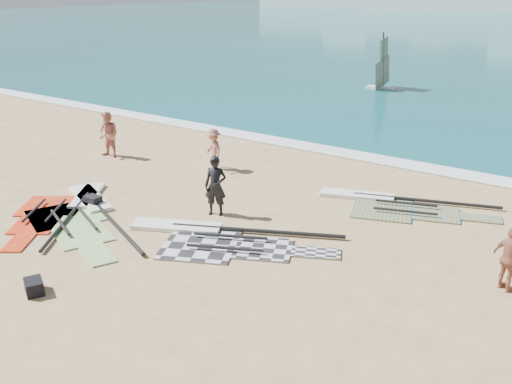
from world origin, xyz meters
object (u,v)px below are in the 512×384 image
Objects in this scene: gear_bag_far at (34,287)px; person_wetsuit at (216,186)px; beachgoer_left at (109,135)px; gear_bag_near at (93,201)px; rig_orange at (391,204)px; rig_grey at (214,237)px; rig_green at (85,214)px; beachgoer_back at (510,259)px; beachgoer_mid at (213,149)px; rig_red at (63,208)px.

gear_bag_far is 6.33m from person_wetsuit.
beachgoer_left is (-7.28, 8.62, 0.79)m from gear_bag_far.
gear_bag_near is at bearing 126.84° from gear_bag_far.
rig_orange is at bearing 35.65° from gear_bag_near.
beachgoer_left is (-7.67, 2.35, 0.00)m from person_wetsuit.
rig_orange is at bearing 34.48° from rig_grey.
rig_green is 3.17× the size of person_wetsuit.
beachgoer_left is at bearing 23.09° from beachgoer_back.
rig_orange is 3.14× the size of person_wetsuit.
gear_bag_far is 11.18m from beachgoer_back.
beachgoer_back is (4.41, -3.61, 0.76)m from rig_orange.
rig_orange is 5.75m from beachgoer_back.
gear_bag_near is 0.32× the size of beachgoer_mid.
gear_bag_far is 0.35× the size of beachgoer_back.
person_wetsuit is (0.39, 6.27, 0.78)m from gear_bag_far.
gear_bag_far is (-4.58, -10.22, 0.12)m from rig_orange.
beachgoer_mid is at bearing 103.81° from rig_grey.
rig_green is 10.77× the size of gear_bag_far.
rig_orange is 9.80m from gear_bag_near.
rig_orange is 10.67× the size of gear_bag_far.
gear_bag_near is at bearing -163.78° from rig_orange.
gear_bag_near is at bearing 146.91° from rig_green.
beachgoer_mid is 12.11m from beachgoer_back.
rig_grey is 9.62m from beachgoer_left.
person_wetsuit is at bearing -156.17° from rig_orange.
beachgoer_back reaches higher than gear_bag_near.
rig_grey is 7.74m from beachgoer_back.
beachgoer_mid is at bearing 106.11° from person_wetsuit.
rig_red is (-8.48, -6.50, -0.00)m from rig_orange.
rig_grey is at bearing 3.64° from gear_bag_near.
rig_green is at bearing 58.38° from rig_red.
rig_red is at bearing -161.97° from rig_orange.
gear_bag_near is (-0.48, 0.73, 0.12)m from rig_green.
person_wetsuit reaches higher than beachgoer_back.
beachgoer_mid is at bearing 163.39° from rig_orange.
rig_green is 12.24m from beachgoer_back.
rig_orange is at bearing 18.92° from person_wetsuit.
rig_orange is 11.31× the size of gear_bag_near.
beachgoer_mid is at bearing 105.16° from gear_bag_far.
rig_grey reaches higher than rig_red.
rig_grey is 3.89× the size of beachgoer_mid.
beachgoer_left reaches higher than rig_grey.
rig_green is 6.13m from beachgoer_mid.
beachgoer_back is at bearing 36.32° from gear_bag_far.
gear_bag_near is 5.63m from gear_bag_far.
rig_grey reaches higher than rig_orange.
gear_bag_near is 5.73m from beachgoer_left.
rig_orange is at bearing 92.37° from rig_red.
rig_green is at bearing -53.53° from beachgoer_left.
gear_bag_far reaches higher than rig_red.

